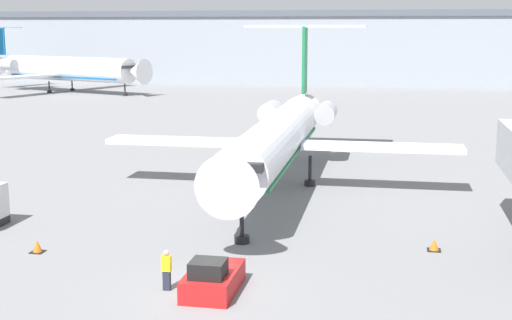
% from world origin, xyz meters
% --- Properties ---
extents(ground_plane, '(600.00, 600.00, 0.00)m').
position_xyz_m(ground_plane, '(0.00, 0.00, 0.00)').
color(ground_plane, slate).
extents(terminal_building, '(180.00, 16.80, 14.49)m').
position_xyz_m(terminal_building, '(0.00, 120.00, 7.27)').
color(terminal_building, '#8C939E').
rests_on(terminal_building, ground).
extents(airplane_main, '(25.23, 32.94, 11.37)m').
position_xyz_m(airplane_main, '(-0.20, 21.01, 3.82)').
color(airplane_main, silver).
rests_on(airplane_main, ground).
extents(pushback_tug, '(2.06, 3.79, 1.65)m').
position_xyz_m(pushback_tug, '(0.22, 0.38, 0.59)').
color(pushback_tug, '#B21919').
rests_on(pushback_tug, ground).
extents(worker_near_tug, '(0.40, 0.25, 1.80)m').
position_xyz_m(worker_near_tug, '(-1.78, 0.20, 0.95)').
color(worker_near_tug, '#232838').
rests_on(worker_near_tug, ground).
extents(traffic_cone_left, '(0.65, 0.65, 0.64)m').
position_xyz_m(traffic_cone_left, '(-9.83, 4.00, 0.30)').
color(traffic_cone_left, black).
rests_on(traffic_cone_left, ground).
extents(traffic_cone_right, '(0.68, 0.68, 0.61)m').
position_xyz_m(traffic_cone_right, '(9.83, 8.12, 0.29)').
color(traffic_cone_right, black).
rests_on(traffic_cone_right, ground).
extents(airplane_parked_far_left, '(35.33, 30.12, 11.27)m').
position_xyz_m(airplane_parked_far_left, '(-49.26, 88.97, 4.08)').
color(airplane_parked_far_left, white).
rests_on(airplane_parked_far_left, ground).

